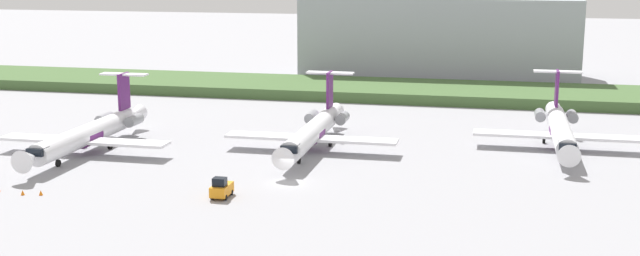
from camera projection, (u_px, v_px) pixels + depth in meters
name	position (u px, v px, depth m)	size (l,w,h in m)	color
ground_plane	(340.00, 129.00, 119.66)	(500.00, 500.00, 0.00)	#939399
grass_berm	(373.00, 90.00, 149.96)	(320.00, 20.00, 1.90)	#426033
regional_jet_second	(90.00, 133.00, 105.05)	(22.81, 31.00, 9.00)	white
regional_jet_third	(314.00, 130.00, 106.53)	(22.81, 31.00, 9.00)	white
regional_jet_fourth	(560.00, 128.00, 107.80)	(22.81, 31.00, 9.00)	white
distant_hangar	(440.00, 37.00, 170.50)	(56.25, 24.95, 17.15)	#9EA3AD
baggage_tug	(221.00, 188.00, 85.05)	(1.72, 3.20, 2.30)	orange
safety_cone_mid_marker	(23.00, 193.00, 86.09)	(0.44, 0.44, 0.55)	orange
safety_cone_rear_marker	(41.00, 193.00, 86.02)	(0.44, 0.44, 0.55)	orange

